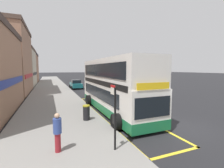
{
  "coord_description": "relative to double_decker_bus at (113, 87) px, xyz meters",
  "views": [
    {
      "loc": [
        -7.48,
        -7.17,
        3.61
      ],
      "look_at": [
        -2.15,
        5.98,
        2.24
      ],
      "focal_mm": 25.16,
      "sensor_mm": 36.0,
      "label": 1
    }
  ],
  "objects": [
    {
      "name": "pavement_near",
      "position": [
        -4.54,
        27.06,
        -1.99
      ],
      "size": [
        6.0,
        76.0,
        0.14
      ],
      "primitive_type": "cube",
      "color": "gray",
      "rests_on": "ground"
    },
    {
      "name": "terrace_end",
      "position": [
        -11.54,
        26.1,
        1.95
      ],
      "size": [
        7.76,
        10.52,
        8.9
      ],
      "color": "beige",
      "rests_on": "ground"
    },
    {
      "name": "bus_bay_markings",
      "position": [
        -0.11,
        -0.34,
        -2.06
      ],
      "size": [
        2.86,
        13.89,
        0.01
      ],
      "color": "yellow",
      "rests_on": "ground"
    },
    {
      "name": "ground_plane",
      "position": [
        2.46,
        27.06,
        -2.06
      ],
      "size": [
        260.0,
        260.0,
        0.0
      ],
      "primitive_type": "plane",
      "color": "black"
    },
    {
      "name": "double_decker_bus",
      "position": [
        0.0,
        0.0,
        0.0
      ],
      "size": [
        3.26,
        10.93,
        4.4
      ],
      "color": "white",
      "rests_on": "ground"
    },
    {
      "name": "litter_bin",
      "position": [
        -2.73,
        -1.82,
        -1.41
      ],
      "size": [
        0.48,
        0.48,
        1.02
      ],
      "color": "black",
      "rests_on": "pavement_near"
    },
    {
      "name": "terrace_far",
      "position": [
        -12.09,
        36.53,
        1.88
      ],
      "size": [
        8.87,
        10.05,
        7.86
      ],
      "color": "#9E7056",
      "rests_on": "ground"
    },
    {
      "name": "bus_stop_sign",
      "position": [
        -2.48,
        -6.1,
        -0.31
      ],
      "size": [
        0.09,
        0.51,
        2.77
      ],
      "color": "black",
      "rests_on": "pavement_near"
    },
    {
      "name": "pedestrian_waiting_near_sign",
      "position": [
        -4.76,
        -5.44,
        -1.03
      ],
      "size": [
        0.34,
        0.34,
        1.65
      ],
      "color": "maroon",
      "rests_on": "pavement_near"
    },
    {
      "name": "parked_car_teal_far",
      "position": [
        -0.4,
        16.95,
        -1.27
      ],
      "size": [
        2.09,
        4.2,
        1.62
      ],
      "rotation": [
        0.0,
        0.0,
        0.01
      ],
      "color": "#196066",
      "rests_on": "ground"
    }
  ]
}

